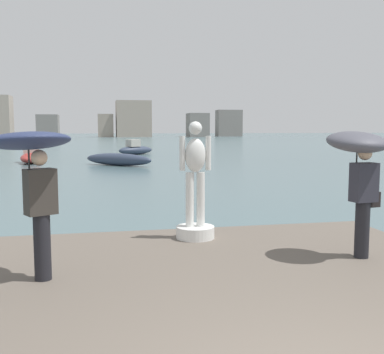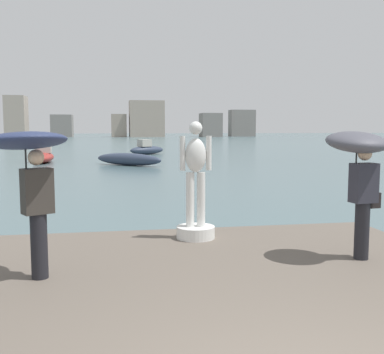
% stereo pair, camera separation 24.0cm
% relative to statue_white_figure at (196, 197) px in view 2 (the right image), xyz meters
% --- Properties ---
extents(ground_plane, '(400.00, 400.00, 0.00)m').
position_rel_statue_white_figure_xyz_m(ground_plane, '(-0.10, 34.48, -1.17)').
color(ground_plane, '#4C666B').
extents(pier, '(7.61, 9.35, 0.40)m').
position_rel_statue_white_figure_xyz_m(pier, '(-0.10, -3.85, -0.97)').
color(pier, '#60564C').
rests_on(pier, ground).
extents(statue_white_figure, '(0.70, 0.70, 2.13)m').
position_rel_statue_white_figure_xyz_m(statue_white_figure, '(0.00, 0.00, 0.00)').
color(statue_white_figure, white).
rests_on(statue_white_figure, pier).
extents(onlooker_left, '(1.46, 1.46, 2.01)m').
position_rel_statue_white_figure_xyz_m(onlooker_left, '(-2.55, -1.89, 0.80)').
color(onlooker_left, black).
rests_on(onlooker_left, pier).
extents(onlooker_right, '(1.04, 1.07, 2.01)m').
position_rel_statue_white_figure_xyz_m(onlooker_right, '(2.19, -1.75, 0.77)').
color(onlooker_right, black).
rests_on(onlooker_right, pier).
extents(boat_near, '(4.60, 4.31, 0.81)m').
position_rel_statue_white_figure_xyz_m(boat_near, '(-0.48, 22.12, -0.76)').
color(boat_near, '#2D384C').
rests_on(boat_near, ground).
extents(boat_mid, '(3.77, 2.92, 1.40)m').
position_rel_statue_white_figure_xyz_m(boat_mid, '(1.66, 34.89, -0.67)').
color(boat_mid, '#2D384C').
rests_on(boat_mid, ground).
extents(boat_far, '(1.60, 4.92, 1.40)m').
position_rel_statue_white_figure_xyz_m(boat_far, '(-6.38, 26.01, -0.70)').
color(boat_far, '#9E2D28').
rests_on(boat_far, ground).
extents(distant_skyline, '(89.49, 14.18, 13.07)m').
position_rel_statue_white_figure_xyz_m(distant_skyline, '(-3.03, 128.53, 3.70)').
color(distant_skyline, gray).
rests_on(distant_skyline, ground).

